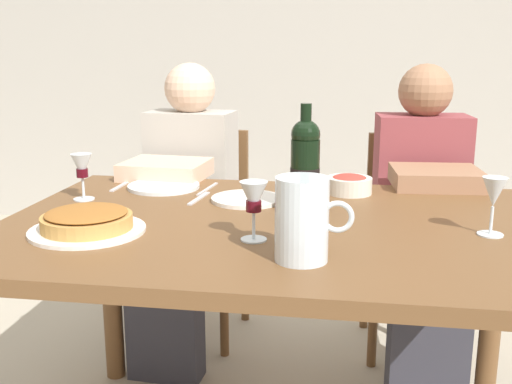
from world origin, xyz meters
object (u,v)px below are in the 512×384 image
at_px(chair_left, 202,218).
at_px(chair_right, 412,227).
at_px(salad_bowl, 349,184).
at_px(wine_glass_centre, 494,195).
at_px(dinner_plate_left_setting, 247,199).
at_px(diner_right, 424,214).
at_px(dining_table, 279,254).
at_px(water_pitcher, 302,224).
at_px(wine_bottle, 305,167).
at_px(wine_glass_right_diner, 82,168).
at_px(dinner_plate_right_setting, 164,186).
at_px(baked_tart, 87,222).
at_px(diner_left, 183,205).
at_px(wine_glass_left_diner, 254,200).

bearing_deg(chair_left, chair_right, -175.35).
height_order(salad_bowl, chair_right, chair_right).
xyz_separation_m(wine_glass_centre, dinner_plate_left_setting, (-0.66, 0.25, -0.10)).
relative_size(dinner_plate_left_setting, diner_right, 0.19).
bearing_deg(dining_table, water_pitcher, -74.18).
bearing_deg(chair_right, wine_bottle, 60.25).
xyz_separation_m(wine_glass_right_diner, chair_right, (1.07, 0.76, -0.36)).
distance_m(dining_table, diner_right, 0.81).
xyz_separation_m(dinner_plate_right_setting, diner_right, (0.89, 0.33, -0.15)).
xyz_separation_m(wine_bottle, diner_right, (0.40, 0.57, -0.28)).
height_order(water_pitcher, baked_tart, water_pitcher).
xyz_separation_m(chair_left, chair_right, (0.89, 0.00, 0.00)).
bearing_deg(diner_left, wine_glass_centre, 149.00).
bearing_deg(salad_bowl, chair_right, 64.38).
xyz_separation_m(water_pitcher, chair_right, (0.36, 1.20, -0.35)).
bearing_deg(dinner_plate_left_setting, salad_bowl, 26.05).
bearing_deg(wine_glass_centre, diner_left, 144.67).
distance_m(chair_left, diner_left, 0.26).
relative_size(wine_bottle, wine_glass_centre, 2.09).
xyz_separation_m(diner_left, diner_right, (0.92, 0.00, 0.00)).
bearing_deg(dinner_plate_right_setting, wine_glass_left_diner, -52.80).
distance_m(chair_left, diner_right, 0.94).
height_order(water_pitcher, diner_right, diner_right).
relative_size(dining_table, salad_bowl, 10.34).
bearing_deg(dining_table, chair_left, 116.23).
xyz_separation_m(water_pitcher, chair_left, (-0.53, 1.19, -0.35)).
xyz_separation_m(wine_glass_right_diner, wine_glass_centre, (1.16, -0.19, 0.01)).
relative_size(wine_glass_left_diner, wine_glass_right_diner, 1.02).
height_order(dining_table, diner_left, diner_left).
xyz_separation_m(wine_glass_left_diner, wine_glass_right_diner, (-0.58, 0.32, -0.00)).
xyz_separation_m(water_pitcher, wine_glass_centre, (0.45, 0.26, 0.02)).
bearing_deg(dinner_plate_right_setting, baked_tart, -94.63).
xyz_separation_m(baked_tart, wine_glass_left_diner, (0.43, 0.00, 0.07)).
bearing_deg(wine_glass_left_diner, diner_right, 59.14).
bearing_deg(dining_table, wine_glass_centre, -4.09).
xyz_separation_m(water_pitcher, dinner_plate_right_setting, (-0.51, 0.63, -0.08)).
distance_m(wine_glass_centre, dinner_plate_right_setting, 1.04).
distance_m(salad_bowl, diner_left, 0.73).
bearing_deg(salad_bowl, wine_glass_centre, -48.46).
bearing_deg(diner_right, diner_left, -3.85).
bearing_deg(wine_glass_right_diner, baked_tart, -64.16).
xyz_separation_m(salad_bowl, diner_left, (-0.64, 0.31, -0.18)).
xyz_separation_m(salad_bowl, wine_glass_left_diner, (-0.23, -0.53, 0.07)).
bearing_deg(wine_glass_centre, diner_right, 96.04).
height_order(water_pitcher, wine_glass_left_diner, water_pitcher).
bearing_deg(salad_bowl, wine_glass_right_diner, -165.32).
bearing_deg(wine_glass_left_diner, dinner_plate_right_setting, 127.20).
distance_m(wine_bottle, wine_glass_left_diner, 0.29).
bearing_deg(diner_right, water_pitcher, 64.56).
height_order(dining_table, wine_glass_right_diner, wine_glass_right_diner).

